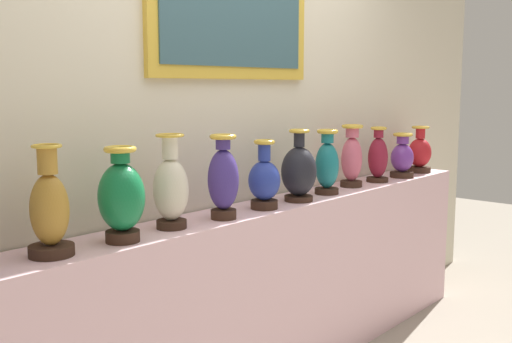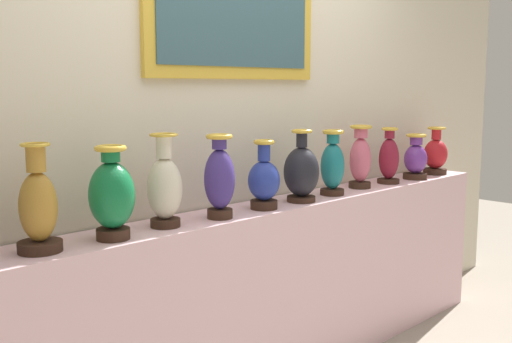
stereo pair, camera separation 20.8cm
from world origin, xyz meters
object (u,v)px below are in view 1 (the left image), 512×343
(vase_onyx, at_px, (299,171))
(vase_crimson, at_px, (420,153))
(vase_burgundy, at_px, (378,158))
(vase_teal, at_px, (327,165))
(vase_ivory, at_px, (171,189))
(vase_emerald, at_px, (121,197))
(vase_rose, at_px, (352,158))
(vase_indigo, at_px, (223,179))
(vase_cobalt, at_px, (264,180))
(vase_violet, at_px, (402,158))
(vase_ochre, at_px, (50,211))

(vase_onyx, bearing_deg, vase_crimson, 0.75)
(vase_burgundy, distance_m, vase_crimson, 0.56)
(vase_teal, bearing_deg, vase_burgundy, 0.83)
(vase_teal, relative_size, vase_crimson, 1.12)
(vase_ivory, relative_size, vase_teal, 1.11)
(vase_emerald, bearing_deg, vase_burgundy, 0.59)
(vase_teal, bearing_deg, vase_crimson, 0.37)
(vase_rose, bearing_deg, vase_indigo, -177.67)
(vase_rose, height_order, vase_burgundy, vase_rose)
(vase_ivory, distance_m, vase_cobalt, 0.57)
(vase_indigo, relative_size, vase_rose, 1.04)
(vase_teal, height_order, vase_violet, vase_teal)
(vase_burgundy, bearing_deg, vase_crimson, -0.09)
(vase_ochre, relative_size, vase_violet, 1.36)
(vase_burgundy, bearing_deg, vase_ochre, 179.79)
(vase_ochre, xyz_separation_m, vase_crimson, (2.79, -0.01, -0.03))
(vase_rose, bearing_deg, vase_onyx, -175.92)
(vase_indigo, height_order, vase_onyx, vase_indigo)
(vase_cobalt, bearing_deg, vase_rose, 2.47)
(vase_ivory, height_order, vase_violet, vase_ivory)
(vase_indigo, xyz_separation_m, vase_violet, (1.67, 0.00, -0.05))
(vase_cobalt, bearing_deg, vase_crimson, 0.48)
(vase_indigo, bearing_deg, vase_rose, 2.33)
(vase_emerald, xyz_separation_m, vase_cobalt, (0.84, 0.01, -0.03))
(vase_cobalt, xyz_separation_m, vase_onyx, (0.27, -0.00, 0.02))
(vase_ochre, relative_size, vase_cobalt, 1.17)
(vase_violet, bearing_deg, vase_ochre, 179.31)
(vase_ivory, height_order, vase_rose, vase_ivory)
(vase_violet, bearing_deg, vase_ivory, 179.01)
(vase_indigo, xyz_separation_m, vase_rose, (1.13, 0.05, -0.01))
(vase_ivory, relative_size, vase_rose, 1.08)
(vase_ivory, xyz_separation_m, vase_violet, (1.94, -0.03, -0.04))
(vase_ivory, distance_m, vase_burgundy, 1.67)
(vase_indigo, bearing_deg, vase_ochre, 177.74)
(vase_ivory, xyz_separation_m, vase_rose, (1.40, 0.01, 0.00))
(vase_burgundy, height_order, vase_crimson, vase_burgundy)
(vase_emerald, relative_size, vase_teal, 1.03)
(vase_ochre, xyz_separation_m, vase_indigo, (0.83, -0.03, 0.02))
(vase_burgundy, bearing_deg, vase_ivory, 179.61)
(vase_burgundy, distance_m, vase_violet, 0.27)
(vase_emerald, height_order, vase_burgundy, vase_emerald)
(vase_onyx, bearing_deg, vase_teal, 2.33)
(vase_violet, bearing_deg, vase_crimson, 4.18)
(vase_emerald, xyz_separation_m, vase_onyx, (1.11, 0.00, -0.02))
(vase_ivory, bearing_deg, vase_violet, -0.99)
(vase_indigo, distance_m, vase_rose, 1.13)
(vase_violet, bearing_deg, vase_indigo, -179.91)
(vase_onyx, bearing_deg, vase_emerald, -179.95)
(vase_emerald, relative_size, vase_crimson, 1.15)
(vase_indigo, xyz_separation_m, vase_cobalt, (0.29, 0.01, -0.04))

